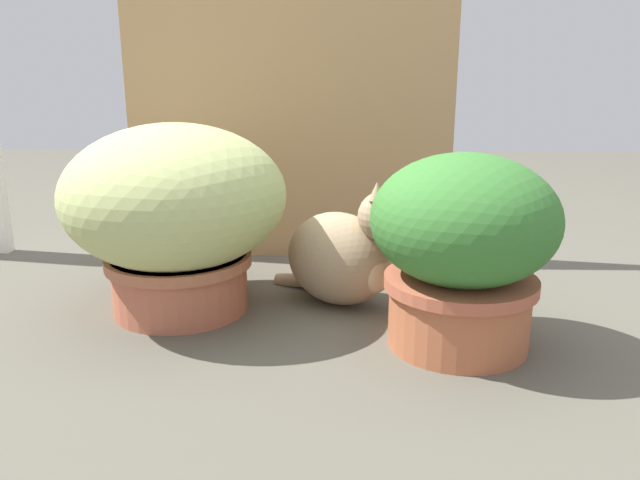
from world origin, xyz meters
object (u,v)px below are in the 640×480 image
Objects in this scene: leafy_planter at (463,245)px; mushroom_ornament_red at (162,278)px; grass_planter at (176,210)px; cat at (345,255)px; mushroom_ornament_pink at (195,280)px.

leafy_planter reaches higher than mushroom_ornament_red.
grass_planter is at bearing 164.02° from leafy_planter.
cat is 2.47× the size of mushroom_ornament_pink.
mushroom_ornament_red is at bearing -162.36° from cat.
mushroom_ornament_pink is (-0.55, 0.11, -0.11)m from leafy_planter.
grass_planter is at bearing 127.34° from mushroom_ornament_pink.
grass_planter is 1.27× the size of leafy_planter.
mushroom_ornament_pink is (0.05, -0.07, -0.14)m from grass_planter.
grass_planter is 1.45× the size of cat.
grass_planter is at bearing 78.50° from mushroom_ornament_red.
leafy_planter is 0.57m from mushroom_ornament_pink.
grass_planter is 0.16m from mushroom_ornament_pink.
mushroom_ornament_pink is (-0.33, -0.11, -0.03)m from cat.
mushroom_ornament_red is at bearing -164.77° from mushroom_ornament_pink.
grass_planter is 3.58× the size of mushroom_ornament_pink.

